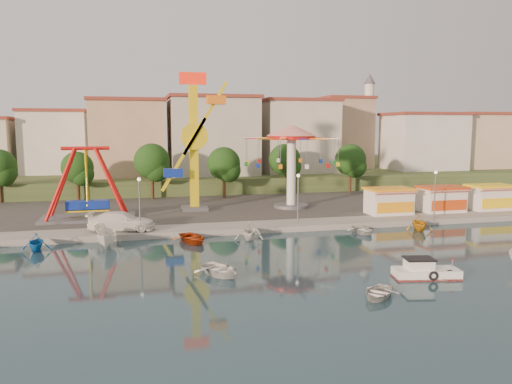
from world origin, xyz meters
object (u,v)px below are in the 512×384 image
object	(u,v)px
wave_swinger	(291,147)
rowboat_a	(220,270)
kamikaze_tower	(196,145)
van	(122,221)
cabin_motorboat	(425,272)
pirate_ship_ride	(87,185)

from	to	relation	value
wave_swinger	rowboat_a	xyz separation A→B (m)	(-13.29, -24.83, -7.79)
rowboat_a	kamikaze_tower	bearing A→B (deg)	62.45
wave_swinger	van	bearing A→B (deg)	-154.44
kamikaze_tower	cabin_motorboat	distance (m)	33.04
rowboat_a	van	xyz separation A→B (m)	(-7.16, 15.05, 1.12)
pirate_ship_ride	rowboat_a	world-z (taller)	pirate_ship_ride
wave_swinger	cabin_motorboat	bearing A→B (deg)	-88.65
cabin_motorboat	rowboat_a	size ratio (longest dim) A/B	1.21
pirate_ship_ride	wave_swinger	distance (m)	24.61
cabin_motorboat	van	bearing A→B (deg)	148.44
wave_swinger	pirate_ship_ride	bearing A→B (deg)	-173.82
pirate_ship_ride	cabin_motorboat	world-z (taller)	pirate_ship_ride
cabin_motorboat	rowboat_a	world-z (taller)	cabin_motorboat
kamikaze_tower	van	bearing A→B (deg)	-129.99
rowboat_a	van	world-z (taller)	van
pirate_ship_ride	van	world-z (taller)	pirate_ship_ride
kamikaze_tower	van	xyz separation A→B (m)	(-8.65, -10.31, -7.00)
pirate_ship_ride	van	bearing A→B (deg)	-62.54
rowboat_a	wave_swinger	bearing A→B (deg)	37.65
pirate_ship_ride	kamikaze_tower	distance (m)	13.42
rowboat_a	van	bearing A→B (deg)	91.25
cabin_motorboat	rowboat_a	xyz separation A→B (m)	(-13.98, 4.13, -0.02)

